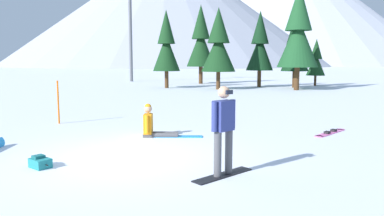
# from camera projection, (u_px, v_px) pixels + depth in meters

# --- Properties ---
(ground_plane) EXTENTS (800.00, 800.00, 0.00)m
(ground_plane) POSITION_uv_depth(u_px,v_px,m) (126.00, 157.00, 8.81)
(ground_plane) COLOR silver
(snowboarder_foreground) EXTENTS (0.92, 1.44, 1.79)m
(snowboarder_foreground) POSITION_uv_depth(u_px,v_px,m) (224.00, 129.00, 7.27)
(snowboarder_foreground) COLOR black
(snowboarder_foreground) RESTS_ON ground_plane
(snowboarder_midground) EXTENTS (1.78, 0.97, 1.01)m
(snowboarder_midground) POSITION_uv_depth(u_px,v_px,m) (154.00, 125.00, 11.17)
(snowboarder_midground) COLOR #4C4C51
(snowboarder_midground) RESTS_ON ground_plane
(loose_snowboard_near_right) EXTENTS (0.98, 1.82, 0.09)m
(loose_snowboard_near_right) POSITION_uv_depth(u_px,v_px,m) (330.00, 132.00, 11.77)
(loose_snowboard_near_right) COLOR pink
(loose_snowboard_near_right) RESTS_ON ground_plane
(backpack_teal) EXTENTS (0.55, 0.44, 0.26)m
(backpack_teal) POSITION_uv_depth(u_px,v_px,m) (40.00, 162.00, 7.94)
(backpack_teal) COLOR #1E7A7F
(backpack_teal) RESTS_ON ground_plane
(trail_marker_pole) EXTENTS (0.06, 0.06, 1.57)m
(trail_marker_pole) POSITION_uv_depth(u_px,v_px,m) (58.00, 102.00, 13.50)
(trail_marker_pole) COLOR orange
(trail_marker_pole) RESTS_ON ground_plane
(pine_tree_young) EXTENTS (2.35, 2.35, 6.48)m
(pine_tree_young) POSITION_uv_depth(u_px,v_px,m) (295.00, 46.00, 31.86)
(pine_tree_young) COLOR #472D19
(pine_tree_young) RESTS_ON ground_plane
(pine_tree_short) EXTENTS (2.88, 2.88, 7.93)m
(pine_tree_short) POSITION_uv_depth(u_px,v_px,m) (201.00, 41.00, 37.55)
(pine_tree_short) COLOR #472D19
(pine_tree_short) RESTS_ON ground_plane
(pine_tree_broad) EXTENTS (2.77, 2.77, 6.55)m
(pine_tree_broad) POSITION_uv_depth(u_px,v_px,m) (218.00, 45.00, 29.85)
(pine_tree_broad) COLOR #472D19
(pine_tree_broad) RESTS_ON ground_plane
(pine_tree_tall) EXTENTS (1.73, 1.73, 4.35)m
(pine_tree_tall) POSITION_uv_depth(u_px,v_px,m) (316.00, 60.00, 34.54)
(pine_tree_tall) COLOR #472D19
(pine_tree_tall) RESTS_ON ground_plane
(pine_tree_twin) EXTENTS (2.31, 2.31, 6.58)m
(pine_tree_twin) POSITION_uv_depth(u_px,v_px,m) (166.00, 46.00, 31.41)
(pine_tree_twin) COLOR #472D19
(pine_tree_twin) RESTS_ON ground_plane
(pine_tree_slender) EXTENTS (3.18, 3.18, 8.18)m
(pine_tree_slender) POSITION_uv_depth(u_px,v_px,m) (298.00, 33.00, 28.97)
(pine_tree_slender) COLOR #472D19
(pine_tree_slender) RESTS_ON ground_plane
(pine_tree_leaning) EXTENTS (2.39, 2.39, 6.68)m
(pine_tree_leaning) POSITION_uv_depth(u_px,v_px,m) (260.00, 46.00, 32.79)
(pine_tree_leaning) COLOR #472D19
(pine_tree_leaning) RESTS_ON ground_plane
(ski_lift_tower) EXTENTS (3.83, 0.36, 11.61)m
(ski_lift_tower) POSITION_uv_depth(u_px,v_px,m) (130.00, 22.00, 41.58)
(ski_lift_tower) COLOR #595B60
(ski_lift_tower) RESTS_ON ground_plane
(peak_east_ridge) EXTENTS (160.52, 160.52, 58.61)m
(peak_east_ridge) POSITION_uv_depth(u_px,v_px,m) (167.00, 5.00, 188.86)
(peak_east_ridge) COLOR #9EA3B2
(peak_east_ridge) RESTS_ON ground_plane
(peak_west_ridge) EXTENTS (182.72, 182.72, 75.94)m
(peak_west_ridge) POSITION_uv_depth(u_px,v_px,m) (286.00, 4.00, 245.42)
(peak_west_ridge) COLOR #B2B7C6
(peak_west_ridge) RESTS_ON ground_plane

